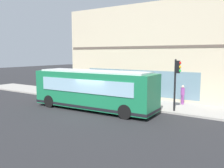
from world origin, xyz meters
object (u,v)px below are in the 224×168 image
object	(u,v)px
pedestrian_by_light_pole	(92,87)
pedestrian_near_hydrant	(183,93)
fire_hydrant	(107,95)
traffic_light_near_corner	(177,75)
pedestrian_walking_along_curb	(48,84)
newspaper_vending_box	(134,97)
pedestrian_near_building_entrance	(104,90)
city_bus_nearside	(93,90)

from	to	relation	value
pedestrian_by_light_pole	pedestrian_near_hydrant	distance (m)	8.91
fire_hydrant	pedestrian_by_light_pole	xyz separation A→B (m)	(0.66, 2.33, 0.52)
traffic_light_near_corner	pedestrian_by_light_pole	distance (m)	9.54
traffic_light_near_corner	fire_hydrant	size ratio (longest dim) A/B	5.14
pedestrian_near_hydrant	pedestrian_walking_along_curb	bearing A→B (deg)	100.29
pedestrian_near_hydrant	newspaper_vending_box	xyz separation A→B (m)	(-1.34, 3.88, -0.46)
newspaper_vending_box	pedestrian_near_building_entrance	bearing A→B (deg)	115.50
fire_hydrant	pedestrian_walking_along_curb	world-z (taller)	pedestrian_walking_along_curb
pedestrian_near_hydrant	fire_hydrant	bearing A→B (deg)	104.39
fire_hydrant	pedestrian_near_building_entrance	bearing A→B (deg)	-165.26
traffic_light_near_corner	pedestrian_near_building_entrance	world-z (taller)	traffic_light_near_corner
pedestrian_by_light_pole	pedestrian_walking_along_curb	world-z (taller)	pedestrian_walking_along_curb
city_bus_nearside	pedestrian_by_light_pole	xyz separation A→B (m)	(4.17, 3.51, -0.53)
pedestrian_by_light_pole	pedestrian_near_building_entrance	distance (m)	2.95
pedestrian_by_light_pole	pedestrian_walking_along_curb	distance (m)	4.98
fire_hydrant	pedestrian_walking_along_curb	size ratio (longest dim) A/B	0.41
pedestrian_near_building_entrance	city_bus_nearside	bearing A→B (deg)	-160.41
traffic_light_near_corner	pedestrian_near_building_entrance	distance (m)	6.87
city_bus_nearside	pedestrian_near_hydrant	distance (m)	7.46
pedestrian_walking_along_curb	pedestrian_by_light_pole	bearing A→B (deg)	-72.94
fire_hydrant	pedestrian_near_hydrant	distance (m)	6.75
pedestrian_near_building_entrance	pedestrian_near_hydrant	xyz separation A→B (m)	(2.49, -6.31, -0.12)
city_bus_nearside	pedestrian_near_building_entrance	world-z (taller)	city_bus_nearside
fire_hydrant	traffic_light_near_corner	bearing A→B (deg)	-98.28
pedestrian_by_light_pole	pedestrian_near_building_entrance	bearing A→B (deg)	-120.20
traffic_light_near_corner	newspaper_vending_box	bearing A→B (deg)	72.51
city_bus_nearside	fire_hydrant	size ratio (longest dim) A/B	13.70
pedestrian_near_hydrant	pedestrian_by_light_pole	bearing A→B (deg)	96.52
traffic_light_near_corner	pedestrian_near_hydrant	size ratio (longest dim) A/B	2.38
fire_hydrant	newspaper_vending_box	distance (m)	2.66
traffic_light_near_corner	pedestrian_walking_along_curb	distance (m)	14.07
pedestrian_by_light_pole	newspaper_vending_box	bearing A→B (deg)	-93.76
city_bus_nearside	pedestrian_walking_along_curb	bearing A→B (deg)	71.82
city_bus_nearside	traffic_light_near_corner	xyz separation A→B (m)	(2.51, -5.71, 1.25)
city_bus_nearside	pedestrian_near_building_entrance	xyz separation A→B (m)	(2.69, 0.96, -0.37)
fire_hydrant	pedestrian_near_building_entrance	xyz separation A→B (m)	(-0.82, -0.22, 0.67)
pedestrian_near_hydrant	city_bus_nearside	bearing A→B (deg)	134.12
traffic_light_near_corner	pedestrian_walking_along_curb	size ratio (longest dim) A/B	2.09
pedestrian_by_light_pole	newspaper_vending_box	world-z (taller)	pedestrian_by_light_pole
city_bus_nearside	pedestrian_near_hydrant	world-z (taller)	city_bus_nearside
traffic_light_near_corner	pedestrian_walking_along_curb	xyz separation A→B (m)	(0.20, 13.98, -1.60)
city_bus_nearside	pedestrian_near_building_entrance	bearing A→B (deg)	19.59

